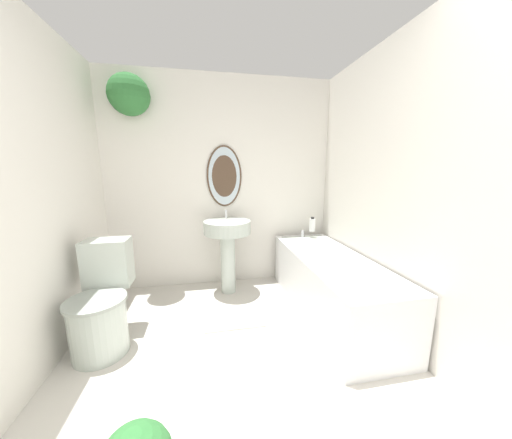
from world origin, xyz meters
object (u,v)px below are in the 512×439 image
object	(u,v)px
bathtub	(330,283)
shampoo_bottle	(312,225)
pedestal_sink	(227,239)
toilet	(102,305)

from	to	relation	value
bathtub	shampoo_bottle	size ratio (longest dim) A/B	9.75
pedestal_sink	shampoo_bottle	xyz separation A→B (m)	(1.02, 0.09, 0.10)
toilet	pedestal_sink	bearing A→B (deg)	35.41
pedestal_sink	bathtub	world-z (taller)	pedestal_sink
toilet	bathtub	size ratio (longest dim) A/B	0.47
pedestal_sink	shampoo_bottle	distance (m)	1.03
pedestal_sink	bathtub	xyz separation A→B (m)	(0.93, -0.60, -0.33)
toilet	shampoo_bottle	bearing A→B (deg)	21.86
toilet	bathtub	bearing A→B (deg)	3.70
toilet	shampoo_bottle	distance (m)	2.24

